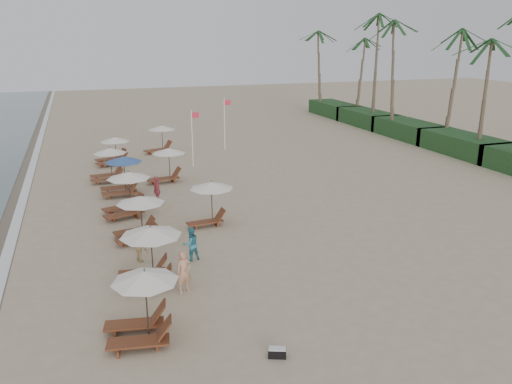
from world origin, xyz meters
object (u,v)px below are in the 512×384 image
object	(u,v)px
lounger_station_4	(120,177)
beachgoer_near	(184,272)
inland_station_2	(159,137)
beachgoer_mid_b	(140,244)
inland_station_0	(209,198)
beachgoer_mid_a	(191,244)
flag_pole_near	(193,135)
lounger_station_5	(107,165)
beachgoer_far_a	(157,191)
lounger_station_1	(147,254)
lounger_station_6	(112,152)
lounger_station_3	(125,195)
inland_station_1	(166,163)
lounger_station_0	(139,308)
duffel_bag	(277,352)
lounger_station_2	(137,217)

from	to	relation	value
lounger_station_4	beachgoer_near	distance (m)	13.74
inland_station_2	beachgoer_mid_b	world-z (taller)	inland_station_2
inland_station_0	beachgoer_mid_a	xyz separation A→B (m)	(-1.84, -4.01, -0.68)
beachgoer_mid_a	flag_pole_near	xyz separation A→B (m)	(3.80, 16.53, 1.58)
beachgoer_mid_b	flag_pole_near	size ratio (longest dim) A/B	0.38
lounger_station_5	flag_pole_near	world-z (taller)	flag_pole_near
lounger_station_4	beachgoer_far_a	distance (m)	3.34
inland_station_0	lounger_station_1	bearing A→B (deg)	-124.89
lounger_station_5	lounger_station_6	bearing A→B (deg)	82.62
lounger_station_3	beachgoer_near	distance (m)	9.74
lounger_station_5	beachgoer_mid_b	world-z (taller)	lounger_station_5
lounger_station_1	inland_station_1	size ratio (longest dim) A/B	0.92
lounger_station_1	inland_station_1	bearing A→B (deg)	77.50
lounger_station_1	lounger_station_6	bearing A→B (deg)	89.55
lounger_station_4	beachgoer_near	xyz separation A→B (m)	(1.12, -13.69, -0.26)
beachgoer_near	beachgoer_far_a	world-z (taller)	beachgoer_far_a
lounger_station_5	lounger_station_6	world-z (taller)	lounger_station_5
lounger_station_0	duffel_bag	bearing A→B (deg)	-31.86
lounger_station_0	beachgoer_mid_a	world-z (taller)	lounger_station_0
inland_station_2	beachgoer_mid_a	bearing A→B (deg)	-95.62
lounger_station_1	lounger_station_5	distance (m)	15.96
lounger_station_5	inland_station_1	size ratio (longest dim) A/B	0.91
beachgoer_mid_b	beachgoer_far_a	xyz separation A→B (m)	(1.89, 7.54, 0.05)
lounger_station_1	lounger_station_3	bearing A→B (deg)	90.18
inland_station_2	beachgoer_mid_b	distance (m)	21.82
lounger_station_6	lounger_station_2	bearing A→B (deg)	-89.94
lounger_station_5	inland_station_2	size ratio (longest dim) A/B	0.90
lounger_station_5	beachgoer_far_a	size ratio (longest dim) A/B	1.52
lounger_station_6	beachgoer_far_a	bearing A→B (deg)	-81.27
beachgoer_far_a	inland_station_0	bearing A→B (deg)	25.21
lounger_station_2	inland_station_2	size ratio (longest dim) A/B	0.89
lounger_station_5	duffel_bag	distance (m)	22.41
lounger_station_2	lounger_station_5	world-z (taller)	lounger_station_5
beachgoer_mid_a	flag_pole_near	distance (m)	17.03
inland_station_0	beachgoer_near	xyz separation A→B (m)	(-2.70, -6.74, -0.61)
lounger_station_2	inland_station_2	bearing A→B (deg)	77.88
lounger_station_1	duffel_bag	bearing A→B (deg)	-64.12
beachgoer_mid_a	duffel_bag	bearing A→B (deg)	80.45
lounger_station_0	inland_station_2	xyz separation A→B (m)	(4.98, 27.41, 0.16)
lounger_station_2	inland_station_1	distance (m)	10.11
lounger_station_1	beachgoer_mid_a	size ratio (longest dim) A/B	1.73
lounger_station_0	beachgoer_mid_a	bearing A→B (deg)	62.49
lounger_station_0	beachgoer_mid_a	size ratio (longest dim) A/B	1.67
inland_station_1	beachgoer_near	size ratio (longest dim) A/B	1.72
lounger_station_6	lounger_station_4	bearing A→B (deg)	-90.56
lounger_station_2	flag_pole_near	xyz separation A→B (m)	(5.67, 13.33, 1.22)
beachgoer_near	beachgoer_far_a	size ratio (longest dim) A/B	0.97
lounger_station_1	lounger_station_3	world-z (taller)	lounger_station_3
beachgoer_mid_a	duffel_bag	world-z (taller)	beachgoer_mid_a
lounger_station_6	beachgoer_far_a	world-z (taller)	lounger_station_6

